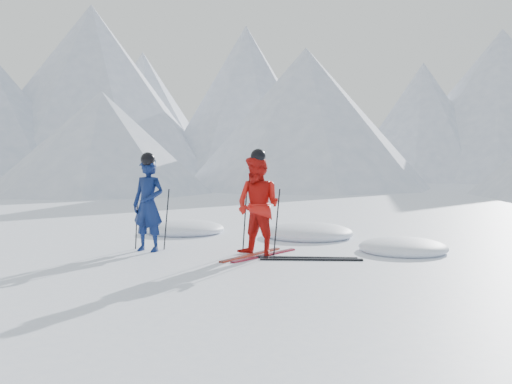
# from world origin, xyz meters

# --- Properties ---
(ground) EXTENTS (160.00, 160.00, 0.00)m
(ground) POSITION_xyz_m (0.00, 0.00, 0.00)
(ground) COLOR white
(ground) RESTS_ON ground
(mountain_range) EXTENTS (106.15, 62.94, 15.53)m
(mountain_range) POSITION_xyz_m (5.71, 35.31, 6.72)
(mountain_range) COLOR #B2BCD1
(mountain_range) RESTS_ON ground
(skier_blue) EXTENTS (0.68, 0.51, 1.70)m
(skier_blue) POSITION_xyz_m (-3.46, 0.36, 0.85)
(skier_blue) COLOR #0C1B4C
(skier_blue) RESTS_ON ground
(skier_red) EXTENTS (1.05, 0.95, 1.75)m
(skier_red) POSITION_xyz_m (-1.40, 0.30, 0.87)
(skier_red) COLOR red
(skier_red) RESTS_ON ground
(pole_blue_left) EXTENTS (0.11, 0.08, 1.13)m
(pole_blue_left) POSITION_xyz_m (-3.76, 0.51, 0.57)
(pole_blue_left) COLOR black
(pole_blue_left) RESTS_ON ground
(pole_blue_right) EXTENTS (0.11, 0.07, 1.13)m
(pole_blue_right) POSITION_xyz_m (-3.21, 0.61, 0.57)
(pole_blue_right) COLOR black
(pole_blue_right) RESTS_ON ground
(pole_red_left) EXTENTS (0.12, 0.09, 1.16)m
(pole_red_left) POSITION_xyz_m (-1.70, 0.55, 0.58)
(pole_red_left) COLOR black
(pole_red_left) RESTS_ON ground
(pole_red_right) EXTENTS (0.12, 0.08, 1.16)m
(pole_red_right) POSITION_xyz_m (-1.10, 0.45, 0.58)
(pole_red_right) COLOR black
(pole_red_right) RESTS_ON ground
(ski_worn_left) EXTENTS (0.72, 1.61, 0.03)m
(ski_worn_left) POSITION_xyz_m (-1.52, 0.30, 0.01)
(ski_worn_left) COLOR black
(ski_worn_left) RESTS_ON ground
(ski_worn_right) EXTENTS (0.83, 1.57, 0.03)m
(ski_worn_right) POSITION_xyz_m (-1.28, 0.30, 0.01)
(ski_worn_right) COLOR black
(ski_worn_right) RESTS_ON ground
(ski_loose_a) EXTENTS (1.70, 0.33, 0.03)m
(ski_loose_a) POSITION_xyz_m (-0.55, 0.23, 0.01)
(ski_loose_a) COLOR black
(ski_loose_a) RESTS_ON ground
(ski_loose_b) EXTENTS (1.69, 0.39, 0.03)m
(ski_loose_b) POSITION_xyz_m (-0.45, 0.08, 0.01)
(ski_loose_b) COLOR black
(ski_loose_b) RESTS_ON ground
(snow_lumps) EXTENTS (8.94, 4.80, 0.43)m
(snow_lumps) POSITION_xyz_m (-1.10, 2.38, 0.00)
(snow_lumps) COLOR white
(snow_lumps) RESTS_ON ground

